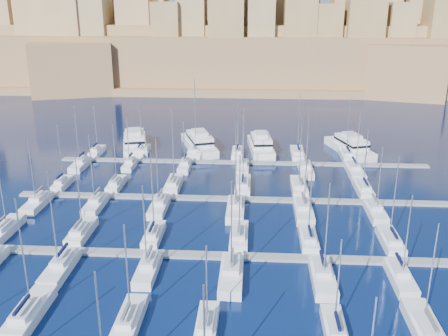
# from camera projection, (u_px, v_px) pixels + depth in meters

# --- Properties ---
(ground) EXTENTS (600.00, 600.00, 0.00)m
(ground) POSITION_uv_depth(u_px,v_px,m) (236.00, 223.00, 84.40)
(ground) COLOR black
(ground) RESTS_ON ground
(pontoon_mid_near) EXTENTS (84.00, 2.00, 0.40)m
(pontoon_mid_near) POSITION_uv_depth(u_px,v_px,m) (233.00, 256.00, 73.00)
(pontoon_mid_near) COLOR slate
(pontoon_mid_near) RESTS_ON ground
(pontoon_mid_far) EXTENTS (84.00, 2.00, 0.40)m
(pontoon_mid_far) POSITION_uv_depth(u_px,v_px,m) (238.00, 199.00, 93.78)
(pontoon_mid_far) COLOR slate
(pontoon_mid_far) RESTS_ON ground
(pontoon_far) EXTENTS (84.00, 2.00, 0.40)m
(pontoon_far) POSITION_uv_depth(u_px,v_px,m) (242.00, 163.00, 114.55)
(pontoon_far) COLOR slate
(pontoon_far) RESTS_ON ground
(sailboat_1) EXTENTS (2.97, 9.91, 15.45)m
(sailboat_1) POSITION_uv_depth(u_px,v_px,m) (29.00, 313.00, 58.96)
(sailboat_1) COLOR white
(sailboat_1) RESTS_ON ground
(sailboat_2) EXTENTS (2.63, 8.77, 12.92)m
(sailboat_2) POSITION_uv_depth(u_px,v_px,m) (129.00, 320.00, 57.71)
(sailboat_2) COLOR white
(sailboat_2) RESTS_ON ground
(sailboat_3) EXTENTS (2.37, 7.90, 10.91)m
(sailboat_3) POSITION_uv_depth(u_px,v_px,m) (207.00, 325.00, 56.77)
(sailboat_3) COLOR white
(sailboat_3) RESTS_ON ground
(sailboat_4) EXTENTS (2.43, 8.09, 12.07)m
(sailboat_4) POSITION_uv_depth(u_px,v_px,m) (335.00, 330.00, 55.99)
(sailboat_4) COLOR white
(sailboat_4) RESTS_ON ground
(sailboat_5) EXTENTS (2.99, 9.95, 13.76)m
(sailboat_5) POSITION_uv_depth(u_px,v_px,m) (425.00, 328.00, 56.23)
(sailboat_5) COLOR white
(sailboat_5) RESTS_ON ground
(sailboat_12) EXTENTS (2.83, 9.43, 14.97)m
(sailboat_12) POSITION_uv_depth(u_px,v_px,m) (5.00, 229.00, 80.34)
(sailboat_12) COLOR white
(sailboat_12) RESTS_ON ground
(sailboat_13) EXTENTS (2.71, 9.04, 14.17)m
(sailboat_13) POSITION_uv_depth(u_px,v_px,m) (81.00, 232.00, 79.40)
(sailboat_13) COLOR white
(sailboat_13) RESTS_ON ground
(sailboat_14) EXTENTS (2.51, 8.38, 14.57)m
(sailboat_14) POSITION_uv_depth(u_px,v_px,m) (154.00, 235.00, 78.39)
(sailboat_14) COLOR white
(sailboat_14) RESTS_ON ground
(sailboat_15) EXTENTS (2.75, 9.18, 14.22)m
(sailboat_15) POSITION_uv_depth(u_px,v_px,m) (239.00, 236.00, 77.95)
(sailboat_15) COLOR white
(sailboat_15) RESTS_ON ground
(sailboat_16) EXTENTS (2.57, 8.57, 12.30)m
(sailboat_16) POSITION_uv_depth(u_px,v_px,m) (308.00, 239.00, 77.03)
(sailboat_16) COLOR white
(sailboat_16) RESTS_ON ground
(sailboat_17) EXTENTS (2.70, 8.99, 14.54)m
(sailboat_17) POSITION_uv_depth(u_px,v_px,m) (390.00, 241.00, 76.47)
(sailboat_17) COLOR white
(sailboat_17) RESTS_ON ground
(sailboat_19) EXTENTS (2.85, 9.49, 15.35)m
(sailboat_19) POSITION_uv_depth(u_px,v_px,m) (60.00, 267.00, 68.93)
(sailboat_19) COLOR white
(sailboat_19) RESTS_ON ground
(sailboat_20) EXTENTS (2.63, 8.76, 13.56)m
(sailboat_20) POSITION_uv_depth(u_px,v_px,m) (148.00, 269.00, 68.54)
(sailboat_20) COLOR white
(sailboat_20) RESTS_ON ground
(sailboat_21) EXTENTS (3.07, 10.24, 14.74)m
(sailboat_21) POSITION_uv_depth(u_px,v_px,m) (231.00, 274.00, 67.16)
(sailboat_21) COLOR white
(sailboat_21) RESTS_ON ground
(sailboat_22) EXTENTS (2.95, 9.84, 14.61)m
(sailboat_22) POSITION_uv_depth(u_px,v_px,m) (323.00, 277.00, 66.61)
(sailboat_22) COLOR white
(sailboat_22) RESTS_ON ground
(sailboat_23) EXTENTS (2.61, 8.70, 13.06)m
(sailboat_23) POSITION_uv_depth(u_px,v_px,m) (400.00, 277.00, 66.52)
(sailboat_23) COLOR white
(sailboat_23) RESTS_ON ground
(sailboat_24) EXTENTS (2.22, 7.41, 13.02)m
(sailboat_24) POSITION_uv_depth(u_px,v_px,m) (62.00, 184.00, 100.09)
(sailboat_24) COLOR white
(sailboat_24) RESTS_ON ground
(sailboat_25) EXTENTS (2.41, 8.05, 13.20)m
(sailboat_25) POSITION_uv_depth(u_px,v_px,m) (116.00, 184.00, 99.73)
(sailboat_25) COLOR white
(sailboat_25) RESTS_ON ground
(sailboat_26) EXTENTS (2.82, 9.38, 16.13)m
(sailboat_26) POSITION_uv_depth(u_px,v_px,m) (174.00, 184.00, 99.65)
(sailboat_26) COLOR white
(sailboat_26) RESTS_ON ground
(sailboat_27) EXTENTS (2.96, 9.87, 16.60)m
(sailboat_27) POSITION_uv_depth(u_px,v_px,m) (243.00, 185.00, 99.04)
(sailboat_27) COLOR white
(sailboat_27) RESTS_ON ground
(sailboat_28) EXTENTS (2.96, 9.87, 15.34)m
(sailboat_28) POSITION_uv_depth(u_px,v_px,m) (299.00, 187.00, 98.38)
(sailboat_28) COLOR white
(sailboat_28) RESTS_ON ground
(sailboat_29) EXTENTS (2.72, 9.07, 12.91)m
(sailboat_29) POSITION_uv_depth(u_px,v_px,m) (363.00, 189.00, 97.26)
(sailboat_29) COLOR white
(sailboat_29) RESTS_ON ground
(sailboat_30) EXTENTS (2.71, 9.04, 13.26)m
(sailboat_30) POSITION_uv_depth(u_px,v_px,m) (37.00, 203.00, 90.69)
(sailboat_30) COLOR white
(sailboat_30) RESTS_ON ground
(sailboat_31) EXTENTS (2.67, 8.90, 14.20)m
(sailboat_31) POSITION_uv_depth(u_px,v_px,m) (96.00, 204.00, 90.10)
(sailboat_31) COLOR white
(sailboat_31) RESTS_ON ground
(sailboat_32) EXTENTS (2.80, 9.32, 13.89)m
(sailboat_32) POSITION_uv_depth(u_px,v_px,m) (159.00, 206.00, 89.20)
(sailboat_32) COLOR white
(sailboat_32) RESTS_ON ground
(sailboat_33) EXTENTS (3.06, 10.20, 17.20)m
(sailboat_33) POSITION_uv_depth(u_px,v_px,m) (236.00, 209.00, 87.96)
(sailboat_33) COLOR white
(sailboat_33) RESTS_ON ground
(sailboat_34) EXTENTS (3.04, 10.15, 15.32)m
(sailboat_34) POSITION_uv_depth(u_px,v_px,m) (303.00, 211.00, 87.28)
(sailboat_34) COLOR white
(sailboat_34) RESTS_ON ground
(sailboat_35) EXTENTS (2.72, 9.07, 12.90)m
(sailboat_35) POSITION_uv_depth(u_px,v_px,m) (375.00, 211.00, 87.04)
(sailboat_35) COLOR white
(sailboat_35) RESTS_ON ground
(sailboat_36) EXTENTS (2.33, 7.75, 12.19)m
(sailboat_36) POSITION_uv_depth(u_px,v_px,m) (97.00, 151.00, 121.02)
(sailboat_36) COLOR white
(sailboat_36) RESTS_ON ground
(sailboat_37) EXTENTS (2.77, 9.24, 12.98)m
(sailboat_37) POSITION_uv_depth(u_px,v_px,m) (141.00, 151.00, 121.05)
(sailboat_37) COLOR white
(sailboat_37) RESTS_ON ground
(sailboat_38) EXTENTS (3.28, 10.93, 18.48)m
(sailboat_38) POSITION_uv_depth(u_px,v_px,m) (196.00, 151.00, 121.03)
(sailboat_38) COLOR white
(sailboat_38) RESTS_ON ground
(sailboat_39) EXTENTS (2.67, 8.91, 13.75)m
(sailboat_39) POSITION_uv_depth(u_px,v_px,m) (238.00, 153.00, 119.49)
(sailboat_39) COLOR white
(sailboat_39) RESTS_ON ground
(sailboat_40) EXTENTS (3.05, 10.17, 15.22)m
(sailboat_40) POSITION_uv_depth(u_px,v_px,m) (298.00, 154.00, 119.21)
(sailboat_40) COLOR white
(sailboat_40) RESTS_ON ground
(sailboat_41) EXTENTS (2.72, 9.07, 14.56)m
(sailboat_41) POSITION_uv_depth(u_px,v_px,m) (347.00, 155.00, 118.01)
(sailboat_41) COLOR white
(sailboat_41) RESTS_ON ground
(sailboat_42) EXTENTS (2.65, 8.85, 14.58)m
(sailboat_42) POSITION_uv_depth(u_px,v_px,m) (80.00, 164.00, 111.52)
(sailboat_42) COLOR white
(sailboat_42) RESTS_ON ground
(sailboat_43) EXTENTS (2.20, 7.34, 12.19)m
(sailboat_43) POSITION_uv_depth(u_px,v_px,m) (130.00, 164.00, 111.56)
(sailboat_43) COLOR white
(sailboat_43) RESTS_ON ground
(sailboat_44) EXTENTS (2.39, 7.98, 11.32)m
(sailboat_44) POSITION_uv_depth(u_px,v_px,m) (185.00, 166.00, 110.52)
(sailboat_44) COLOR white
(sailboat_44) RESTS_ON ground
(sailboat_45) EXTENTS (2.63, 8.77, 12.97)m
(sailboat_45) POSITION_uv_depth(u_px,v_px,m) (243.00, 168.00, 109.38)
(sailboat_45) COLOR white
(sailboat_45) RESTS_ON ground
(sailboat_46) EXTENTS (2.87, 9.57, 13.68)m
(sailboat_46) POSITION_uv_depth(u_px,v_px,m) (306.00, 170.00, 108.18)
(sailboat_46) COLOR white
(sailboat_46) RESTS_ON ground
(sailboat_47) EXTENTS (3.06, 10.19, 14.08)m
(sailboat_47) POSITION_uv_depth(u_px,v_px,m) (355.00, 171.00, 107.26)
(sailboat_47) COLOR white
(sailboat_47) RESTS_ON ground
(motor_yacht_a) EXTENTS (9.92, 19.43, 5.25)m
(motor_yacht_a) POSITION_uv_depth(u_px,v_px,m) (135.00, 142.00, 125.57)
(motor_yacht_a) COLOR white
(motor_yacht_a) RESTS_ON ground
(motor_yacht_b) EXTENTS (11.41, 19.70, 5.25)m
(motor_yacht_b) POSITION_uv_depth(u_px,v_px,m) (199.00, 143.00, 124.71)
(motor_yacht_b) COLOR white
(motor_yacht_b) RESTS_ON ground
(motor_yacht_c) EXTENTS (6.94, 17.63, 5.25)m
(motor_yacht_c) POSITION_uv_depth(u_px,v_px,m) (261.00, 145.00, 123.01)
(motor_yacht_c) COLOR white
(motor_yacht_c) RESTS_ON ground
(motor_yacht_d) EXTENTS (10.30, 18.36, 5.25)m
(motor_yacht_d) POSITION_uv_depth(u_px,v_px,m) (350.00, 146.00, 121.89)
(motor_yacht_d) COLOR white
(motor_yacht_d) RESTS_ON ground
(fortified_city) EXTENTS (460.00, 108.95, 59.52)m
(fortified_city) POSITION_uv_depth(u_px,v_px,m) (250.00, 47.00, 226.25)
(fortified_city) COLOR brown
(fortified_city) RESTS_ON ground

